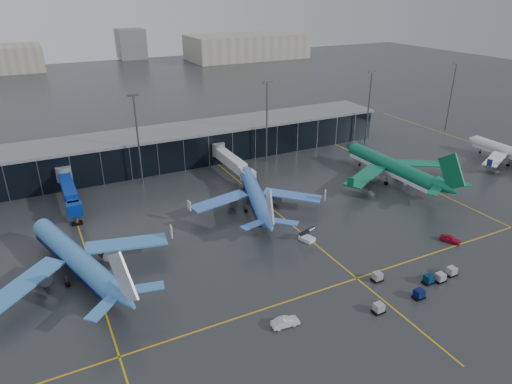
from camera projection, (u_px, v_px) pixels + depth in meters
name	position (u px, v px, depth m)	size (l,w,h in m)	color
ground	(274.00, 254.00, 95.64)	(600.00, 600.00, 0.00)	#282B2D
terminal_pier	(179.00, 146.00, 143.81)	(142.00, 17.00, 10.70)	black
jet_bridges	(69.00, 190.00, 114.26)	(94.00, 27.50, 7.20)	#595B60
flood_masts	(206.00, 127.00, 132.67)	(203.00, 0.50, 25.50)	#595B60
distant_hangars	(154.00, 51.00, 332.17)	(260.00, 71.00, 22.00)	#B2AD99
taxi_lines	(289.00, 222.00, 108.39)	(220.00, 120.00, 0.02)	gold
airliner_arkefly	(73.00, 246.00, 85.76)	(38.11, 43.40, 13.34)	#3F84D1
airliner_klm_near	(255.00, 186.00, 113.05)	(34.72, 39.54, 12.15)	#4276D9
airliner_aer_lingus	(392.00, 158.00, 129.22)	(39.72, 45.24, 13.90)	#0D6E49
airliner_ba	(512.00, 146.00, 142.52)	(32.31, 36.80, 11.31)	white
baggage_carts	(417.00, 284.00, 84.56)	(22.23, 9.06, 1.70)	black
mobile_airstair	(307.00, 237.00, 100.46)	(3.13, 3.74, 3.45)	white
service_van_red	(450.00, 239.00, 99.85)	(1.73, 4.31, 1.47)	#B30D2F
service_van_white	(285.00, 322.00, 75.03)	(1.67, 4.78, 1.58)	silver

